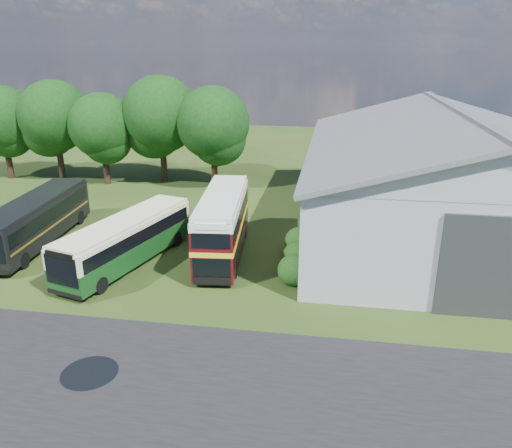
% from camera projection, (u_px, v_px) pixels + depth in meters
% --- Properties ---
extents(ground, '(120.00, 120.00, 0.00)m').
position_uv_depth(ground, '(154.00, 335.00, 21.91)').
color(ground, '#1F3410').
rests_on(ground, ground).
extents(asphalt_road, '(60.00, 8.00, 0.02)m').
position_uv_depth(asphalt_road, '(202.00, 385.00, 18.67)').
color(asphalt_road, black).
rests_on(asphalt_road, ground).
extents(puddle, '(2.20, 2.20, 0.01)m').
position_uv_depth(puddle, '(90.00, 373.00, 19.35)').
color(puddle, black).
rests_on(puddle, ground).
extents(storage_shed, '(18.80, 24.80, 8.15)m').
position_uv_depth(storage_shed, '(449.00, 170.00, 33.08)').
color(storage_shed, gray).
rests_on(storage_shed, ground).
extents(tree_far_left, '(6.12, 6.12, 8.64)m').
position_uv_depth(tree_far_left, '(2.00, 119.00, 45.76)').
color(tree_far_left, black).
rests_on(tree_far_left, ground).
extents(tree_left_a, '(6.46, 6.46, 9.12)m').
position_uv_depth(tree_left_a, '(55.00, 116.00, 45.37)').
color(tree_left_a, black).
rests_on(tree_left_a, ground).
extents(tree_left_b, '(5.78, 5.78, 8.16)m').
position_uv_depth(tree_left_b, '(102.00, 126.00, 43.90)').
color(tree_left_b, black).
rests_on(tree_left_b, ground).
extents(tree_mid, '(6.80, 6.80, 9.60)m').
position_uv_depth(tree_mid, '(161.00, 114.00, 44.04)').
color(tree_mid, black).
rests_on(tree_mid, ground).
extents(tree_right_a, '(6.26, 6.26, 8.83)m').
position_uv_depth(tree_right_a, '(213.00, 123.00, 42.53)').
color(tree_right_a, black).
rests_on(tree_right_a, ground).
extents(shrub_front, '(1.70, 1.70, 1.70)m').
position_uv_depth(shrub_front, '(293.00, 283.00, 26.64)').
color(shrub_front, '#194714').
rests_on(shrub_front, ground).
extents(shrub_mid, '(1.60, 1.60, 1.60)m').
position_uv_depth(shrub_mid, '(296.00, 268.00, 28.50)').
color(shrub_mid, '#194714').
rests_on(shrub_mid, ground).
extents(shrub_back, '(1.80, 1.80, 1.80)m').
position_uv_depth(shrub_back, '(299.00, 254.00, 30.35)').
color(shrub_back, '#194714').
rests_on(shrub_back, ground).
extents(bus_green_single, '(4.84, 10.24, 2.75)m').
position_uv_depth(bus_green_single, '(126.00, 240.00, 28.51)').
color(bus_green_single, black).
rests_on(bus_green_single, ground).
extents(bus_maroon_double, '(3.11, 9.15, 3.86)m').
position_uv_depth(bus_maroon_double, '(223.00, 225.00, 29.50)').
color(bus_maroon_double, black).
rests_on(bus_maroon_double, ground).
extents(bus_dark_single, '(3.18, 10.79, 2.94)m').
position_uv_depth(bus_dark_single, '(36.00, 220.00, 31.51)').
color(bus_dark_single, black).
rests_on(bus_dark_single, ground).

